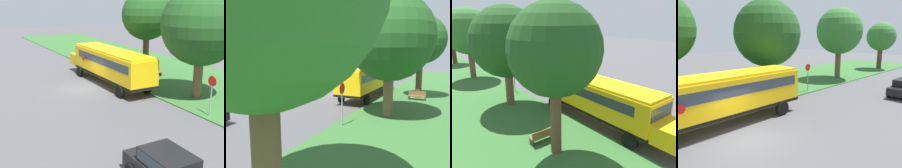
# 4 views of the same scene
# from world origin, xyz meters

# --- Properties ---
(ground_plane) EXTENTS (120.00, 120.00, 0.00)m
(ground_plane) POSITION_xyz_m (0.00, 0.00, 0.00)
(ground_plane) COLOR #4C4C4F
(grass_verge) EXTENTS (12.00, 80.00, 0.08)m
(grass_verge) POSITION_xyz_m (-10.00, 0.00, 0.04)
(grass_verge) COLOR #33662D
(grass_verge) RESTS_ON ground
(school_bus) EXTENTS (2.85, 12.42, 3.16)m
(school_bus) POSITION_xyz_m (-2.74, -0.15, 1.92)
(school_bus) COLOR yellow
(school_bus) RESTS_ON ground
(oak_tree_beside_bus) EXTENTS (4.90, 4.90, 8.40)m
(oak_tree_beside_bus) POSITION_xyz_m (-7.64, -1.85, 5.85)
(oak_tree_beside_bus) COLOR brown
(oak_tree_beside_bus) RESTS_ON ground
(oak_tree_roadside_mid) EXTENTS (5.99, 5.99, 8.60)m
(oak_tree_roadside_mid) POSITION_xyz_m (-6.58, 6.68, 5.70)
(oak_tree_roadside_mid) COLOR brown
(oak_tree_roadside_mid) RESTS_ON ground
(stop_sign) EXTENTS (0.08, 0.68, 2.74)m
(stop_sign) POSITION_xyz_m (-4.60, 10.11, 1.74)
(stop_sign) COLOR gray
(stop_sign) RESTS_ON ground
(park_bench) EXTENTS (1.60, 0.50, 0.92)m
(park_bench) POSITION_xyz_m (-7.71, -0.32, 0.47)
(park_bench) COLOR brown
(park_bench) RESTS_ON ground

